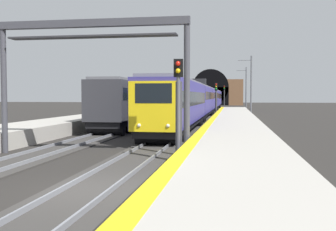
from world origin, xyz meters
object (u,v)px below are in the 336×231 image
(train_adjacent_platform, at_px, (154,100))
(catenary_mast_far, at_px, (251,85))
(railway_signal_near, at_px, (178,101))
(railway_signal_far, at_px, (224,94))
(train_main_approaching, at_px, (204,99))
(overhead_signal_gantry, at_px, (92,51))
(railway_signal_mid, at_px, (216,96))
(catenary_mast_near, at_px, (246,89))

(train_adjacent_platform, bearing_deg, catenary_mast_far, -49.94)
(railway_signal_near, bearing_deg, railway_signal_far, -180.00)
(train_main_approaching, bearing_deg, train_adjacent_platform, -19.60)
(railway_signal_near, bearing_deg, train_adjacent_platform, -166.81)
(train_main_approaching, height_order, catenary_mast_far, catenary_mast_far)
(railway_signal_near, relative_size, overhead_signal_gantry, 0.47)
(overhead_signal_gantry, relative_size, catenary_mast_far, 1.12)
(train_main_approaching, distance_m, railway_signal_far, 48.86)
(train_adjacent_platform, bearing_deg, railway_signal_far, -7.37)
(railway_signal_mid, height_order, overhead_signal_gantry, overhead_signal_gantry)
(railway_signal_far, height_order, overhead_signal_gantry, overhead_signal_gantry)
(train_main_approaching, distance_m, catenary_mast_far, 7.80)
(overhead_signal_gantry, bearing_deg, railway_signal_near, -109.70)
(overhead_signal_gantry, bearing_deg, train_main_approaching, -3.40)
(catenary_mast_far, bearing_deg, railway_signal_mid, 102.03)
(railway_signal_near, height_order, overhead_signal_gantry, overhead_signal_gantry)
(train_main_approaching, distance_m, train_adjacent_platform, 14.57)
(railway_signal_far, bearing_deg, train_main_approaching, -2.25)
(train_main_approaching, height_order, overhead_signal_gantry, overhead_signal_gantry)
(train_adjacent_platform, xyz_separation_m, catenary_mast_near, (30.93, -11.53, 1.82))
(train_adjacent_platform, height_order, catenary_mast_far, catenary_mast_far)
(train_adjacent_platform, relative_size, railway_signal_near, 8.95)
(train_main_approaching, relative_size, railway_signal_near, 17.61)
(railway_signal_far, height_order, catenary_mast_near, catenary_mast_near)
(train_main_approaching, xyz_separation_m, train_adjacent_platform, (-13.72, 4.90, 0.09))
(train_adjacent_platform, relative_size, catenary_mast_far, 4.70)
(train_main_approaching, distance_m, railway_signal_near, 42.87)
(overhead_signal_gantry, bearing_deg, train_adjacent_platform, 5.09)
(railway_signal_near, bearing_deg, catenary_mast_near, 175.51)
(railway_signal_mid, bearing_deg, catenary_mast_near, 167.81)
(railway_signal_mid, relative_size, railway_signal_far, 0.82)
(overhead_signal_gantry, bearing_deg, catenary_mast_near, -8.83)
(overhead_signal_gantry, bearing_deg, catenary_mast_far, -13.57)
(catenary_mast_near, xyz_separation_m, catenary_mast_far, (-20.83, -0.00, 0.04))
(train_main_approaching, distance_m, catenary_mast_near, 18.54)
(railway_signal_near, distance_m, catenary_mast_far, 39.52)
(train_adjacent_platform, distance_m, catenary_mast_near, 33.06)
(railway_signal_far, distance_m, catenary_mast_near, 31.96)
(train_adjacent_platform, xyz_separation_m, catenary_mast_far, (10.10, -11.54, 1.86))
(train_adjacent_platform, bearing_deg, railway_signal_mid, -38.00)
(railway_signal_near, xyz_separation_m, railway_signal_far, (91.63, 0.00, 0.78))
(railway_signal_far, distance_m, overhead_signal_gantry, 90.19)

